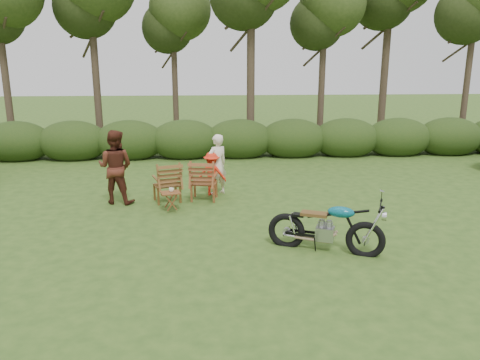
{
  "coord_description": "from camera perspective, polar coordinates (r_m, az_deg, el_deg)",
  "views": [
    {
      "loc": [
        -1.15,
        -8.0,
        3.49
      ],
      "look_at": [
        -0.46,
        2.01,
        0.9
      ],
      "focal_mm": 35.0,
      "sensor_mm": 36.0,
      "label": 1
    }
  ],
  "objects": [
    {
      "name": "child",
      "position": [
        12.47,
        -3.41,
        -1.8
      ],
      "size": [
        0.81,
        0.55,
        1.16
      ],
      "primitive_type": "imported",
      "rotation": [
        0.0,
        0.0,
        2.97
      ],
      "color": "red",
      "rests_on": "ground"
    },
    {
      "name": "side_table",
      "position": [
        11.15,
        -8.43,
        -2.65
      ],
      "size": [
        0.54,
        0.49,
        0.47
      ],
      "primitive_type": null,
      "rotation": [
        0.0,
        0.0,
        0.27
      ],
      "color": "#5B3716",
      "rests_on": "ground"
    },
    {
      "name": "lawn_chair_left",
      "position": [
        12.02,
        -8.82,
        -2.58
      ],
      "size": [
        0.89,
        0.89,
        1.02
      ],
      "primitive_type": null,
      "rotation": [
        0.0,
        0.0,
        3.45
      ],
      "color": "brown",
      "rests_on": "ground"
    },
    {
      "name": "tree_line",
      "position": [
        17.82,
        1.42,
        15.49
      ],
      "size": [
        22.52,
        11.62,
        8.14
      ],
      "color": "#32241B",
      "rests_on": "ground"
    },
    {
      "name": "adult_a",
      "position": [
        12.54,
        -2.77,
        -1.7
      ],
      "size": [
        0.7,
        0.64,
        1.61
      ],
      "primitive_type": "imported",
      "rotation": [
        0.0,
        0.0,
        3.71
      ],
      "color": "#F5E0C9",
      "rests_on": "ground"
    },
    {
      "name": "cup",
      "position": [
        11.12,
        -8.37,
        -1.18
      ],
      "size": [
        0.13,
        0.13,
        0.09
      ],
      "primitive_type": "imported",
      "rotation": [
        0.0,
        0.0,
        0.14
      ],
      "color": "#F0E6C6",
      "rests_on": "side_table"
    },
    {
      "name": "ground",
      "position": [
        8.8,
        3.92,
        -8.91
      ],
      "size": [
        80.0,
        80.0,
        0.0
      ],
      "primitive_type": "plane",
      "color": "#2A4717",
      "rests_on": "ground"
    },
    {
      "name": "motorcycle",
      "position": [
        9.06,
        10.22,
        -8.42
      ],
      "size": [
        2.21,
        1.52,
        1.18
      ],
      "primitive_type": null,
      "rotation": [
        0.0,
        0.0,
        -0.4
      ],
      "color": "#0D95AF",
      "rests_on": "ground"
    },
    {
      "name": "lawn_chair_right",
      "position": [
        12.06,
        -4.37,
        -2.4
      ],
      "size": [
        0.82,
        0.82,
        1.05
      ],
      "primitive_type": null,
      "rotation": [
        0.0,
        0.0,
        2.99
      ],
      "color": "brown",
      "rests_on": "ground"
    },
    {
      "name": "adult_b",
      "position": [
        12.17,
        -14.67,
        -2.67
      ],
      "size": [
        1.03,
        0.88,
        1.84
      ],
      "primitive_type": "imported",
      "rotation": [
        0.0,
        0.0,
        2.91
      ],
      "color": "#4C2015",
      "rests_on": "ground"
    }
  ]
}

